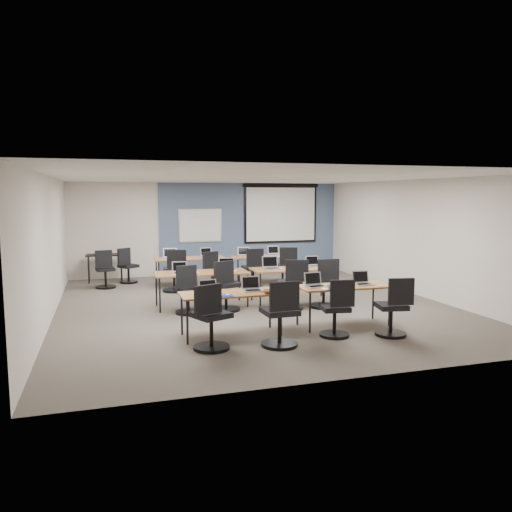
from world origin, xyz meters
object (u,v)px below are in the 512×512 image
object	(u,v)px
projector_screen	(281,210)
task_chair_6	(291,288)
training_table_front_right	(344,288)
utility_table	(105,257)
laptop_1	(252,287)
training_table_mid_left	(202,274)
spare_chair_a	(127,269)
task_chair_9	(212,275)
laptop_8	(170,256)
task_chair_7	(325,287)
laptop_3	(363,281)
task_chair_11	(284,270)
laptop_7	(313,264)
training_table_back_left	(190,260)
laptop_6	(271,266)
spare_chair_b	(105,272)
task_chair_1	(281,319)
task_chair_3	(393,312)
whiteboard	(200,226)
task_chair_8	(175,274)
laptop_0	(209,291)
task_chair_4	(188,294)
laptop_5	(227,267)
task_chair_5	(226,290)
laptop_11	(274,253)
task_chair_2	(337,313)
laptop_2	(315,283)
training_table_front_left	(231,295)
task_chair_0	(211,322)
task_chair_10	(254,272)
laptop_9	(207,255)
training_table_mid_right	(292,270)
laptop_4	(180,270)
laptop_10	(244,254)

from	to	relation	value
projector_screen	task_chair_6	distance (m)	5.45
task_chair_6	training_table_front_right	bearing A→B (deg)	-56.54
utility_table	laptop_1	bearing A→B (deg)	-65.52
training_table_mid_left	spare_chair_a	distance (m)	3.63
task_chair_9	utility_table	size ratio (longest dim) A/B	1.03
laptop_8	task_chair_9	world-z (taller)	task_chair_9
projector_screen	task_chair_7	world-z (taller)	projector_screen
laptop_3	task_chair_11	world-z (taller)	task_chair_11
laptop_7	spare_chair_a	world-z (taller)	laptop_7
task_chair_11	training_table_back_left	bearing A→B (deg)	-179.42
laptop_6	spare_chair_b	xyz separation A→B (m)	(-3.51, 2.66, -0.39)
task_chair_1	task_chair_3	distance (m)	1.99
whiteboard	task_chair_8	size ratio (longest dim) A/B	1.23
task_chair_6	task_chair_7	world-z (taller)	same
training_table_mid_left	spare_chair_a	bearing A→B (deg)	114.22
laptop_0	laptop_6	xyz separation A→B (m)	(1.90, 2.46, 0.01)
task_chair_4	laptop_5	size ratio (longest dim) A/B	2.91
laptop_7	spare_chair_a	xyz separation A→B (m)	(-3.97, 3.22, -0.40)
laptop_0	laptop_1	xyz separation A→B (m)	(0.76, 0.10, 0.00)
task_chair_5	task_chair_6	xyz separation A→B (m)	(1.33, -0.24, 0.00)
training_table_front_right	laptop_1	world-z (taller)	laptop_1
laptop_7	laptop_11	distance (m)	2.37
training_table_back_left	task_chair_4	size ratio (longest dim) A/B	1.82
laptop_5	task_chair_2	bearing A→B (deg)	-57.56
task_chair_3	laptop_5	world-z (taller)	task_chair_3
laptop_1	laptop_11	xyz separation A→B (m)	(2.04, 4.77, -0.00)
projector_screen	laptop_2	world-z (taller)	projector_screen
task_chair_7	task_chair_2	bearing A→B (deg)	-111.73
training_table_front_left	laptop_11	distance (m)	5.40
training_table_front_right	task_chair_0	xyz separation A→B (m)	(-2.58, -0.73, -0.25)
laptop_2	task_chair_10	world-z (taller)	task_chair_10
laptop_1	task_chair_10	xyz separation A→B (m)	(1.21, 3.95, -0.37)
laptop_9	laptop_11	bearing A→B (deg)	-16.03
training_table_mid_right	laptop_11	world-z (taller)	laptop_11
training_table_back_left	laptop_6	xyz separation A→B (m)	(1.39, -2.42, 0.11)
laptop_5	laptop_0	bearing A→B (deg)	-97.11
task_chair_10	spare_chair_b	world-z (taller)	task_chair_10
laptop_11	utility_table	distance (m)	4.59
laptop_8	utility_table	xyz separation A→B (m)	(-1.61, 1.26, -0.13)
task_chair_8	training_table_mid_right	bearing A→B (deg)	-28.46
training_table_front_left	laptop_4	size ratio (longest dim) A/B	5.53
task_chair_8	laptop_9	bearing A→B (deg)	48.66
laptop_5	task_chair_9	size ratio (longest dim) A/B	0.34
laptop_4	task_chair_8	distance (m)	1.80
training_table_mid_right	task_chair_5	xyz separation A→B (m)	(-1.65, -0.53, -0.25)
task_chair_9	laptop_3	bearing A→B (deg)	-85.91
laptop_0	laptop_8	size ratio (longest dim) A/B	0.91
laptop_10	training_table_mid_left	bearing A→B (deg)	-104.78
laptop_8	task_chair_10	distance (m)	2.18
training_table_back_left	spare_chair_a	size ratio (longest dim) A/B	1.89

